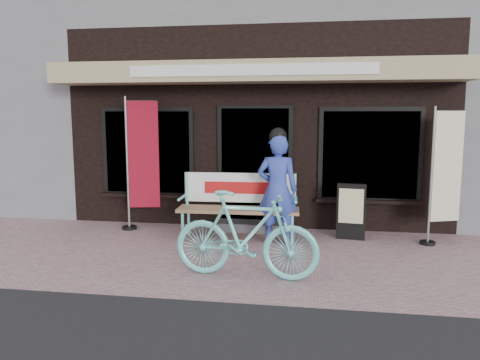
% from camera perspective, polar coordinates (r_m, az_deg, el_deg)
% --- Properties ---
extents(ground, '(70.00, 70.00, 0.00)m').
position_cam_1_polar(ground, '(6.71, -0.35, -9.77)').
color(ground, '#AF868B').
rests_on(ground, ground).
extents(storefront, '(7.00, 6.77, 6.00)m').
position_cam_1_polar(storefront, '(11.35, 3.75, 12.80)').
color(storefront, black).
rests_on(storefront, ground).
extents(bench, '(2.00, 0.58, 1.08)m').
position_cam_1_polar(bench, '(7.75, -0.13, -2.52)').
color(bench, '#6DD5D2').
rests_on(bench, ground).
extents(person, '(0.64, 0.42, 1.85)m').
position_cam_1_polar(person, '(7.38, 4.58, -0.91)').
color(person, '#3246AC').
rests_on(person, ground).
extents(bicycle, '(1.89, 0.67, 1.11)m').
position_cam_1_polar(bicycle, '(5.89, 0.72, -6.70)').
color(bicycle, '#6DD5D2').
rests_on(bicycle, ground).
extents(nobori_red, '(0.70, 0.30, 2.36)m').
position_cam_1_polar(nobori_red, '(8.43, -11.99, 2.19)').
color(nobori_red, gray).
rests_on(nobori_red, ground).
extents(nobori_cream, '(0.64, 0.34, 2.17)m').
position_cam_1_polar(nobori_cream, '(7.98, 23.63, 0.67)').
color(nobori_cream, gray).
rests_on(nobori_cream, ground).
extents(menu_stand, '(0.47, 0.16, 0.93)m').
position_cam_1_polar(menu_stand, '(7.89, 13.38, -3.70)').
color(menu_stand, black).
rests_on(menu_stand, ground).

